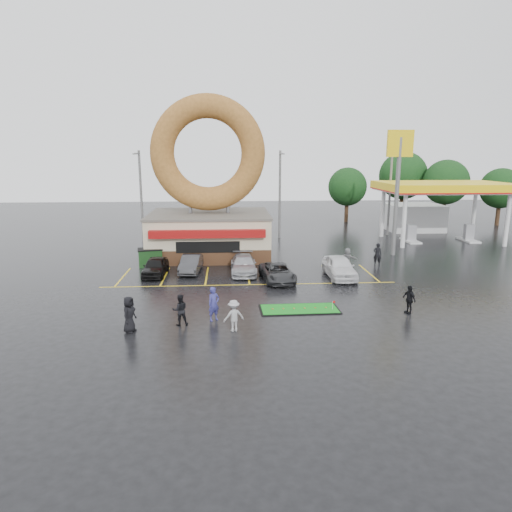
{
  "coord_description": "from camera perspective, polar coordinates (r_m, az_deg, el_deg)",
  "views": [
    {
      "loc": [
        -1.42,
        -26.21,
        8.61
      ],
      "look_at": [
        0.37,
        2.43,
        2.2
      ],
      "focal_mm": 32.0,
      "sensor_mm": 36.0,
      "label": 1
    }
  ],
  "objects": [
    {
      "name": "car_silver",
      "position": [
        33.68,
        -1.57,
        -1.07
      ],
      "size": [
        1.85,
        4.53,
        1.31
      ],
      "primitive_type": "imported",
      "rotation": [
        0.0,
        0.0,
        -0.0
      ],
      "color": "#A7A7AC",
      "rests_on": "ground"
    },
    {
      "name": "streetlight_mid",
      "position": [
        47.59,
        3.0,
        7.96
      ],
      "size": [
        0.4,
        2.21,
        9.0
      ],
      "color": "slate",
      "rests_on": "ground"
    },
    {
      "name": "tree_far_d",
      "position": [
        60.35,
        11.36,
        8.47
      ],
      "size": [
        4.9,
        4.9,
        7.0
      ],
      "color": "#332114",
      "rests_on": "ground"
    },
    {
      "name": "person_cameraman",
      "position": [
        26.62,
        18.59,
        -5.16
      ],
      "size": [
        0.68,
        1.01,
        1.59
      ],
      "primitive_type": "imported",
      "rotation": [
        0.0,
        0.0,
        -1.23
      ],
      "color": "black",
      "rests_on": "ground"
    },
    {
      "name": "ground",
      "position": [
        27.62,
        -0.45,
        -5.57
      ],
      "size": [
        120.0,
        120.0,
        0.0
      ],
      "primitive_type": "plane",
      "color": "black",
      "rests_on": "ground"
    },
    {
      "name": "putting_green",
      "position": [
        26.14,
        5.44,
        -6.61
      ],
      "size": [
        4.52,
        2.03,
        0.56
      ],
      "color": "black",
      "rests_on": "ground"
    },
    {
      "name": "dumpster",
      "position": [
        36.83,
        -13.05,
        -0.22
      ],
      "size": [
        1.99,
        1.51,
        1.3
      ],
      "primitive_type": "cube",
      "rotation": [
        0.0,
        0.0,
        0.18
      ],
      "color": "#183F18",
      "rests_on": "ground"
    },
    {
      "name": "tree_far_b",
      "position": [
        63.81,
        28.28,
        7.44
      ],
      "size": [
        4.9,
        4.9,
        7.0
      ],
      "color": "#332114",
      "rests_on": "ground"
    },
    {
      "name": "person_walker_far",
      "position": [
        37.18,
        14.93,
        0.2
      ],
      "size": [
        0.75,
        0.59,
        1.81
      ],
      "primitive_type": "imported",
      "rotation": [
        0.0,
        0.0,
        2.88
      ],
      "color": "black",
      "rests_on": "ground"
    },
    {
      "name": "person_bystander",
      "position": [
        23.46,
        -15.57,
        -7.04
      ],
      "size": [
        0.84,
        1.03,
        1.82
      ],
      "primitive_type": "imported",
      "rotation": [
        0.0,
        0.0,
        1.24
      ],
      "color": "black",
      "rests_on": "ground"
    },
    {
      "name": "person_blue",
      "position": [
        24.25,
        -5.3,
        -5.97
      ],
      "size": [
        0.8,
        0.73,
        1.82
      ],
      "primitive_type": "imported",
      "rotation": [
        0.0,
        0.0,
        0.59
      ],
      "color": "navy",
      "rests_on": "ground"
    },
    {
      "name": "gas_station",
      "position": [
        52.01,
        20.9,
        6.35
      ],
      "size": [
        12.3,
        13.65,
        5.9
      ],
      "color": "silver",
      "rests_on": "ground"
    },
    {
      "name": "person_walker_near",
      "position": [
        35.6,
        11.35,
        -0.3
      ],
      "size": [
        1.43,
        1.39,
        1.64
      ],
      "primitive_type": "imported",
      "rotation": [
        0.0,
        0.0,
        2.38
      ],
      "color": "gray",
      "rests_on": "ground"
    },
    {
      "name": "car_dgrey",
      "position": [
        34.29,
        -8.13,
        -0.98
      ],
      "size": [
        1.67,
        3.98,
        1.28
      ],
      "primitive_type": "imported",
      "rotation": [
        0.0,
        0.0,
        -0.08
      ],
      "color": "#313134",
      "rests_on": "ground"
    },
    {
      "name": "car_white",
      "position": [
        33.0,
        10.38,
        -1.35
      ],
      "size": [
        1.89,
        4.58,
        1.55
      ],
      "primitive_type": "imported",
      "rotation": [
        0.0,
        0.0,
        0.01
      ],
      "color": "silver",
      "rests_on": "ground"
    },
    {
      "name": "tree_far_c",
      "position": [
        64.66,
        17.92,
        9.53
      ],
      "size": [
        6.3,
        6.3,
        9.0
      ],
      "color": "#332114",
      "rests_on": "ground"
    },
    {
      "name": "streetlight_left",
      "position": [
        47.07,
        -14.19,
        7.55
      ],
      "size": [
        0.4,
        2.21,
        9.0
      ],
      "color": "slate",
      "rests_on": "ground"
    },
    {
      "name": "car_grey",
      "position": [
        31.67,
        2.69,
        -2.06
      ],
      "size": [
        2.46,
        4.54,
        1.21
      ],
      "primitive_type": "imported",
      "rotation": [
        0.0,
        0.0,
        0.11
      ],
      "color": "#2D2E30",
      "rests_on": "ground"
    },
    {
      "name": "tree_far_a",
      "position": [
        62.63,
        22.66,
        8.5
      ],
      "size": [
        5.6,
        5.6,
        8.0
      ],
      "color": "#332114",
      "rests_on": "ground"
    },
    {
      "name": "shell_sign",
      "position": [
        40.86,
        17.38,
        10.3
      ],
      "size": [
        2.2,
        0.36,
        10.6
      ],
      "color": "slate",
      "rests_on": "ground"
    },
    {
      "name": "car_black",
      "position": [
        33.85,
        -12.47,
        -1.29
      ],
      "size": [
        1.71,
        3.94,
        1.32
      ],
      "primitive_type": "imported",
      "rotation": [
        0.0,
        0.0,
        -0.04
      ],
      "color": "black",
      "rests_on": "ground"
    },
    {
      "name": "person_blackjkt",
      "position": [
        23.84,
        -9.48,
        -6.66
      ],
      "size": [
        0.92,
        0.79,
        1.64
      ],
      "primitive_type": "imported",
      "rotation": [
        0.0,
        0.0,
        3.38
      ],
      "color": "black",
      "rests_on": "ground"
    },
    {
      "name": "donut_shop",
      "position": [
        39.43,
        -5.89,
        6.49
      ],
      "size": [
        10.2,
        8.7,
        13.5
      ],
      "color": "#472B19",
      "rests_on": "ground"
    },
    {
      "name": "streetlight_right",
      "position": [
        51.32,
        16.43,
        7.81
      ],
      "size": [
        0.4,
        2.21,
        9.0
      ],
      "color": "slate",
      "rests_on": "ground"
    },
    {
      "name": "person_hoodie",
      "position": [
        22.77,
        -2.8,
        -7.46
      ],
      "size": [
        1.17,
        0.88,
        1.61
      ],
      "primitive_type": "imported",
      "rotation": [
        0.0,
        0.0,
        3.44
      ],
      "color": "#99999C",
      "rests_on": "ground"
    }
  ]
}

